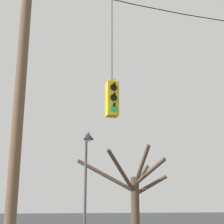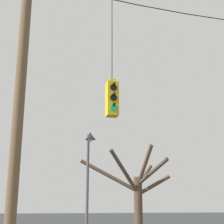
{
  "view_description": "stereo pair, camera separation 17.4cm",
  "coord_description": "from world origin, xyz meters",
  "px_view_note": "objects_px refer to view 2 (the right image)",
  "views": [
    {
      "loc": [
        -6.15,
        -9.33,
        2.01
      ],
      "look_at": [
        -3.47,
        0.06,
        4.7
      ],
      "focal_mm": 55.0,
      "sensor_mm": 36.0,
      "label": 1
    },
    {
      "loc": [
        -5.98,
        -9.38,
        2.01
      ],
      "look_at": [
        -3.47,
        0.06,
        4.7
      ],
      "focal_mm": 55.0,
      "sensor_mm": 36.0,
      "label": 2
    }
  ],
  "objects_px": {
    "utility_pole_left": "(18,110)",
    "traffic_light_over_intersection": "(112,98)",
    "bare_tree": "(137,193)",
    "street_lamp": "(89,167)"
  },
  "relations": [
    {
      "from": "bare_tree",
      "to": "traffic_light_over_intersection",
      "type": "bearing_deg",
      "value": -113.21
    },
    {
      "from": "utility_pole_left",
      "to": "traffic_light_over_intersection",
      "type": "height_order",
      "value": "utility_pole_left"
    },
    {
      "from": "utility_pole_left",
      "to": "bare_tree",
      "type": "distance_m",
      "value": 10.62
    },
    {
      "from": "utility_pole_left",
      "to": "traffic_light_over_intersection",
      "type": "relative_size",
      "value": 2.34
    },
    {
      "from": "utility_pole_left",
      "to": "bare_tree",
      "type": "xyz_separation_m",
      "value": [
        6.26,
        8.36,
        -1.91
      ]
    },
    {
      "from": "utility_pole_left",
      "to": "street_lamp",
      "type": "distance_m",
      "value": 5.58
    },
    {
      "from": "utility_pole_left",
      "to": "street_lamp",
      "type": "relative_size",
      "value": 1.83
    },
    {
      "from": "utility_pole_left",
      "to": "bare_tree",
      "type": "bearing_deg",
      "value": 53.18
    },
    {
      "from": "traffic_light_over_intersection",
      "to": "street_lamp",
      "type": "height_order",
      "value": "traffic_light_over_intersection"
    },
    {
      "from": "street_lamp",
      "to": "utility_pole_left",
      "type": "bearing_deg",
      "value": -121.91
    }
  ]
}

